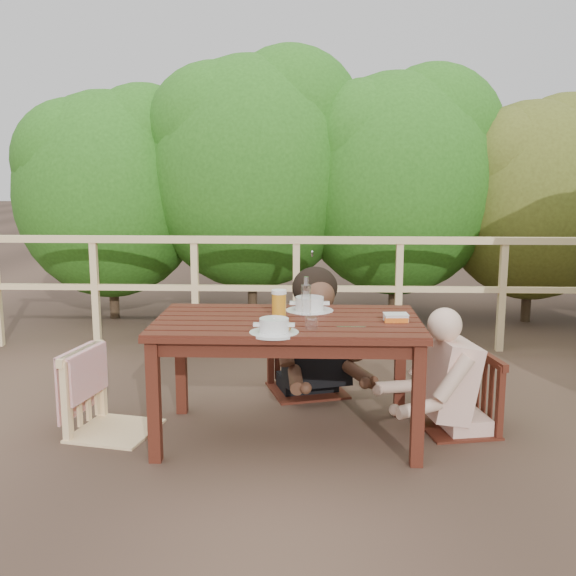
{
  "coord_description": "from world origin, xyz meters",
  "views": [
    {
      "loc": [
        0.15,
        -3.8,
        1.58
      ],
      "look_at": [
        0.0,
        0.05,
        0.9
      ],
      "focal_mm": 41.64,
      "sensor_mm": 36.0,
      "label": 1
    }
  ],
  "objects_px": {
    "diner_right": "(466,330)",
    "tumbler": "(311,324)",
    "chair_far": "(307,322)",
    "beer_glass": "(279,304)",
    "soup_near": "(274,326)",
    "bread_roll": "(281,326)",
    "chair_left": "(112,356)",
    "butter_tub": "(396,319)",
    "woman": "(308,295)",
    "chair_right": "(460,360)",
    "soup_far": "(310,305)",
    "bottle": "(306,298)",
    "table": "(288,380)"
  },
  "relations": [
    {
      "from": "soup_far",
      "to": "butter_tub",
      "type": "relative_size",
      "value": 2.14
    },
    {
      "from": "chair_right",
      "to": "butter_tub",
      "type": "height_order",
      "value": "chair_right"
    },
    {
      "from": "soup_far",
      "to": "butter_tub",
      "type": "xyz_separation_m",
      "value": [
        0.5,
        -0.29,
        -0.02
      ]
    },
    {
      "from": "soup_near",
      "to": "beer_glass",
      "type": "distance_m",
      "value": 0.4
    },
    {
      "from": "woman",
      "to": "beer_glass",
      "type": "height_order",
      "value": "woman"
    },
    {
      "from": "diner_right",
      "to": "soup_far",
      "type": "distance_m",
      "value": 0.96
    },
    {
      "from": "woman",
      "to": "bread_roll",
      "type": "relative_size",
      "value": 11.29
    },
    {
      "from": "chair_left",
      "to": "chair_right",
      "type": "xyz_separation_m",
      "value": [
        2.1,
        0.13,
        -0.04
      ]
    },
    {
      "from": "diner_right",
      "to": "soup_far",
      "type": "xyz_separation_m",
      "value": [
        -0.95,
        0.09,
        0.13
      ]
    },
    {
      "from": "soup_far",
      "to": "beer_glass",
      "type": "height_order",
      "value": "beer_glass"
    },
    {
      "from": "bread_roll",
      "to": "butter_tub",
      "type": "bearing_deg",
      "value": 20.28
    },
    {
      "from": "chair_left",
      "to": "butter_tub",
      "type": "xyz_separation_m",
      "value": [
        1.68,
        -0.07,
        0.26
      ]
    },
    {
      "from": "chair_left",
      "to": "woman",
      "type": "height_order",
      "value": "woman"
    },
    {
      "from": "chair_left",
      "to": "chair_right",
      "type": "bearing_deg",
      "value": -74.82
    },
    {
      "from": "chair_left",
      "to": "diner_right",
      "type": "distance_m",
      "value": 2.14
    },
    {
      "from": "diner_right",
      "to": "soup_near",
      "type": "bearing_deg",
      "value": 102.2
    },
    {
      "from": "bread_roll",
      "to": "tumbler",
      "type": "height_order",
      "value": "tumbler"
    },
    {
      "from": "chair_far",
      "to": "soup_near",
      "type": "height_order",
      "value": "chair_far"
    },
    {
      "from": "chair_far",
      "to": "bread_roll",
      "type": "distance_m",
      "value": 1.15
    },
    {
      "from": "bottle",
      "to": "table",
      "type": "bearing_deg",
      "value": -141.86
    },
    {
      "from": "soup_far",
      "to": "tumbler",
      "type": "distance_m",
      "value": 0.5
    },
    {
      "from": "chair_right",
      "to": "beer_glass",
      "type": "bearing_deg",
      "value": -96.38
    },
    {
      "from": "table",
      "to": "tumbler",
      "type": "height_order",
      "value": "tumbler"
    },
    {
      "from": "chair_right",
      "to": "tumbler",
      "type": "distance_m",
      "value": 1.04
    },
    {
      "from": "tumbler",
      "to": "diner_right",
      "type": "bearing_deg",
      "value": 23.83
    },
    {
      "from": "soup_near",
      "to": "bread_roll",
      "type": "relative_size",
      "value": 2.13
    },
    {
      "from": "chair_right",
      "to": "woman",
      "type": "relative_size",
      "value": 0.62
    },
    {
      "from": "bread_roll",
      "to": "chair_far",
      "type": "bearing_deg",
      "value": 83.04
    },
    {
      "from": "woman",
      "to": "bottle",
      "type": "bearing_deg",
      "value": 72.94
    },
    {
      "from": "woman",
      "to": "soup_near",
      "type": "height_order",
      "value": "woman"
    },
    {
      "from": "bottle",
      "to": "butter_tub",
      "type": "relative_size",
      "value": 1.81
    },
    {
      "from": "chair_far",
      "to": "soup_far",
      "type": "relative_size",
      "value": 3.46
    },
    {
      "from": "table",
      "to": "soup_far",
      "type": "bearing_deg",
      "value": 62.65
    },
    {
      "from": "diner_right",
      "to": "soup_near",
      "type": "height_order",
      "value": "diner_right"
    },
    {
      "from": "soup_far",
      "to": "bread_roll",
      "type": "height_order",
      "value": "soup_far"
    },
    {
      "from": "woman",
      "to": "tumbler",
      "type": "xyz_separation_m",
      "value": [
        0.03,
        -1.11,
        0.04
      ]
    },
    {
      "from": "chair_right",
      "to": "soup_far",
      "type": "height_order",
      "value": "chair_right"
    },
    {
      "from": "chair_right",
      "to": "bottle",
      "type": "height_order",
      "value": "bottle"
    },
    {
      "from": "chair_right",
      "to": "diner_right",
      "type": "relative_size",
      "value": 0.7
    },
    {
      "from": "chair_far",
      "to": "soup_far",
      "type": "bearing_deg",
      "value": -105.2
    },
    {
      "from": "bread_roll",
      "to": "beer_glass",
      "type": "bearing_deg",
      "value": 94.23
    },
    {
      "from": "chair_far",
      "to": "beer_glass",
      "type": "xyz_separation_m",
      "value": [
        -0.16,
        -0.76,
        0.29
      ]
    },
    {
      "from": "diner_right",
      "to": "tumbler",
      "type": "xyz_separation_m",
      "value": [
        -0.93,
        -0.41,
        0.12
      ]
    },
    {
      "from": "diner_right",
      "to": "tumbler",
      "type": "relative_size",
      "value": 15.37
    },
    {
      "from": "tumbler",
      "to": "soup_near",
      "type": "bearing_deg",
      "value": -161.26
    },
    {
      "from": "chair_right",
      "to": "bottle",
      "type": "distance_m",
      "value": 1.02
    },
    {
      "from": "chair_right",
      "to": "tumbler",
      "type": "xyz_separation_m",
      "value": [
        -0.9,
        -0.41,
        0.31
      ]
    },
    {
      "from": "soup_near",
      "to": "diner_right",
      "type": "bearing_deg",
      "value": 22.96
    },
    {
      "from": "table",
      "to": "woman",
      "type": "relative_size",
      "value": 1.09
    },
    {
      "from": "bread_roll",
      "to": "tumbler",
      "type": "xyz_separation_m",
      "value": [
        0.17,
        0.03,
        0.0
      ]
    }
  ]
}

